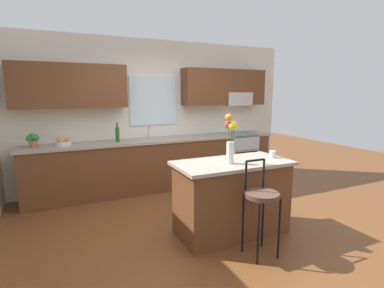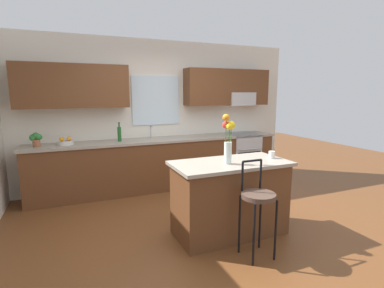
{
  "view_description": "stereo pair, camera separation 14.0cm",
  "coord_description": "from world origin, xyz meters",
  "px_view_note": "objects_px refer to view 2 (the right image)",
  "views": [
    {
      "loc": [
        -1.66,
        -3.29,
        1.75
      ],
      "look_at": [
        0.12,
        0.55,
        1.0
      ],
      "focal_mm": 27.34,
      "sensor_mm": 36.0,
      "label": 1
    },
    {
      "loc": [
        -1.53,
        -3.35,
        1.75
      ],
      "look_at": [
        0.12,
        0.55,
        1.0
      ],
      "focal_mm": 27.34,
      "sensor_mm": 36.0,
      "label": 2
    }
  ],
  "objects_px": {
    "oven_range": "(241,156)",
    "mug_ceramic": "(272,155)",
    "fruit_bowl_oranges": "(66,142)",
    "flower_vase": "(228,137)",
    "potted_plant_small": "(36,139)",
    "kitchen_island": "(230,198)",
    "bottle_olive_oil": "(119,134)",
    "bar_stool_near": "(258,200)"
  },
  "relations": [
    {
      "from": "oven_range",
      "to": "flower_vase",
      "type": "relative_size",
      "value": 1.57
    },
    {
      "from": "mug_ceramic",
      "to": "fruit_bowl_oranges",
      "type": "xyz_separation_m",
      "value": [
        -2.43,
        2.09,
        -0.0
      ]
    },
    {
      "from": "oven_range",
      "to": "fruit_bowl_oranges",
      "type": "xyz_separation_m",
      "value": [
        -3.3,
        0.02,
        0.5
      ]
    },
    {
      "from": "oven_range",
      "to": "mug_ceramic",
      "type": "distance_m",
      "value": 2.3
    },
    {
      "from": "flower_vase",
      "to": "oven_range",
      "type": "bearing_deg",
      "value": 53.82
    },
    {
      "from": "fruit_bowl_oranges",
      "to": "potted_plant_small",
      "type": "distance_m",
      "value": 0.43
    },
    {
      "from": "kitchen_island",
      "to": "bottle_olive_oil",
      "type": "height_order",
      "value": "bottle_olive_oil"
    },
    {
      "from": "potted_plant_small",
      "to": "mug_ceramic",
      "type": "bearing_deg",
      "value": -36.32
    },
    {
      "from": "flower_vase",
      "to": "bottle_olive_oil",
      "type": "height_order",
      "value": "flower_vase"
    },
    {
      "from": "flower_vase",
      "to": "potted_plant_small",
      "type": "xyz_separation_m",
      "value": [
        -2.18,
        2.13,
        -0.19
      ]
    },
    {
      "from": "flower_vase",
      "to": "bottle_olive_oil",
      "type": "xyz_separation_m",
      "value": [
        -0.91,
        2.13,
        -0.18
      ]
    },
    {
      "from": "bottle_olive_oil",
      "to": "flower_vase",
      "type": "bearing_deg",
      "value": -66.93
    },
    {
      "from": "kitchen_island",
      "to": "fruit_bowl_oranges",
      "type": "xyz_separation_m",
      "value": [
        -1.84,
        2.06,
        0.5
      ]
    },
    {
      "from": "mug_ceramic",
      "to": "bottle_olive_oil",
      "type": "relative_size",
      "value": 0.27
    },
    {
      "from": "oven_range",
      "to": "bar_stool_near",
      "type": "xyz_separation_m",
      "value": [
        -1.46,
        -2.61,
        0.18
      ]
    },
    {
      "from": "mug_ceramic",
      "to": "potted_plant_small",
      "type": "relative_size",
      "value": 0.41
    },
    {
      "from": "fruit_bowl_oranges",
      "to": "flower_vase",
      "type": "bearing_deg",
      "value": -50.36
    },
    {
      "from": "bottle_olive_oil",
      "to": "potted_plant_small",
      "type": "bearing_deg",
      "value": 179.97
    },
    {
      "from": "flower_vase",
      "to": "bar_stool_near",
      "type": "bearing_deg",
      "value": -80.86
    },
    {
      "from": "bar_stool_near",
      "to": "kitchen_island",
      "type": "bearing_deg",
      "value": 90.0
    },
    {
      "from": "mug_ceramic",
      "to": "potted_plant_small",
      "type": "distance_m",
      "value": 3.53
    },
    {
      "from": "bottle_olive_oil",
      "to": "potted_plant_small",
      "type": "relative_size",
      "value": 1.48
    },
    {
      "from": "mug_ceramic",
      "to": "oven_range",
      "type": "bearing_deg",
      "value": 67.17
    },
    {
      "from": "kitchen_island",
      "to": "oven_range",
      "type": "bearing_deg",
      "value": 54.45
    },
    {
      "from": "kitchen_island",
      "to": "bar_stool_near",
      "type": "xyz_separation_m",
      "value": [
        -0.0,
        -0.57,
        0.17
      ]
    },
    {
      "from": "fruit_bowl_oranges",
      "to": "oven_range",
      "type": "bearing_deg",
      "value": -0.43
    },
    {
      "from": "bar_stool_near",
      "to": "fruit_bowl_oranges",
      "type": "distance_m",
      "value": 3.23
    },
    {
      "from": "flower_vase",
      "to": "fruit_bowl_oranges",
      "type": "distance_m",
      "value": 2.77
    },
    {
      "from": "kitchen_island",
      "to": "potted_plant_small",
      "type": "bearing_deg",
      "value": 137.62
    },
    {
      "from": "oven_range",
      "to": "mug_ceramic",
      "type": "height_order",
      "value": "mug_ceramic"
    },
    {
      "from": "oven_range",
      "to": "fruit_bowl_oranges",
      "type": "distance_m",
      "value": 3.34
    },
    {
      "from": "bottle_olive_oil",
      "to": "kitchen_island",
      "type": "bearing_deg",
      "value": -64.41
    },
    {
      "from": "flower_vase",
      "to": "mug_ceramic",
      "type": "xyz_separation_m",
      "value": [
        0.67,
        0.04,
        -0.27
      ]
    },
    {
      "from": "mug_ceramic",
      "to": "kitchen_island",
      "type": "bearing_deg",
      "value": 177.14
    },
    {
      "from": "kitchen_island",
      "to": "mug_ceramic",
      "type": "height_order",
      "value": "mug_ceramic"
    },
    {
      "from": "fruit_bowl_oranges",
      "to": "bottle_olive_oil",
      "type": "height_order",
      "value": "bottle_olive_oil"
    },
    {
      "from": "kitchen_island",
      "to": "mug_ceramic",
      "type": "bearing_deg",
      "value": -2.86
    },
    {
      "from": "oven_range",
      "to": "potted_plant_small",
      "type": "relative_size",
      "value": 4.17
    },
    {
      "from": "flower_vase",
      "to": "kitchen_island",
      "type": "bearing_deg",
      "value": 38.58
    },
    {
      "from": "kitchen_island",
      "to": "fruit_bowl_oranges",
      "type": "relative_size",
      "value": 5.93
    },
    {
      "from": "kitchen_island",
      "to": "potted_plant_small",
      "type": "height_order",
      "value": "potted_plant_small"
    },
    {
      "from": "bar_stool_near",
      "to": "fruit_bowl_oranges",
      "type": "height_order",
      "value": "fruit_bowl_oranges"
    }
  ]
}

